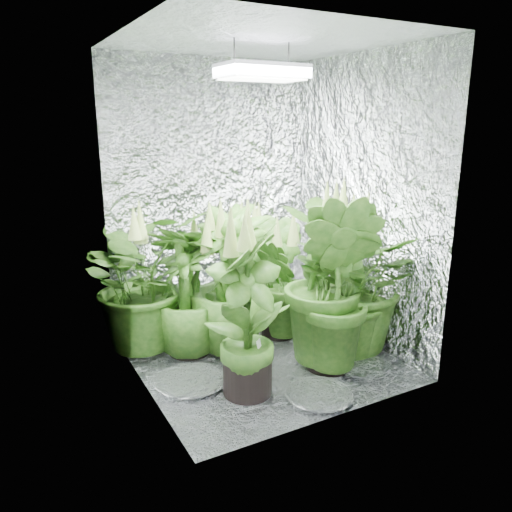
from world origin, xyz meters
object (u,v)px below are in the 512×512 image
object	(u,v)px
grow_lamp	(262,72)
plant_a	(143,281)
circulation_fan	(287,294)
plant_d	(187,292)
plant_b	(253,266)
plant_f	(247,312)
plant_g	(332,284)
plant_c	(279,280)
plant_h	(229,282)
plant_e	(354,281)

from	to	relation	value
grow_lamp	plant_a	world-z (taller)	grow_lamp
plant_a	circulation_fan	xyz separation A→B (m)	(1.23, 0.10, -0.34)
grow_lamp	plant_d	xyz separation A→B (m)	(-0.40, 0.31, -1.38)
plant_b	plant_f	size ratio (longest dim) A/B	0.87
plant_g	plant_b	bearing A→B (deg)	92.95
plant_a	plant_g	world-z (taller)	plant_g
plant_d	circulation_fan	bearing A→B (deg)	17.33
plant_c	plant_h	world-z (taller)	plant_h
circulation_fan	plant_f	bearing A→B (deg)	-138.32
grow_lamp	plant_b	bearing A→B (deg)	66.67
plant_f	grow_lamp	bearing A→B (deg)	50.70
grow_lamp	plant_h	bearing A→B (deg)	120.60
plant_g	plant_e	bearing A→B (deg)	16.75
plant_c	plant_f	world-z (taller)	plant_f
grow_lamp	plant_e	world-z (taller)	grow_lamp
grow_lamp	plant_g	world-z (taller)	grow_lamp
plant_b	plant_e	world-z (taller)	plant_e
plant_a	plant_f	xyz separation A→B (m)	(0.35, -0.88, 0.01)
plant_b	plant_f	distance (m)	1.15
grow_lamp	plant_c	xyz separation A→B (m)	(0.30, 0.27, -1.40)
grow_lamp	plant_g	xyz separation A→B (m)	(0.33, -0.32, -1.26)
plant_d	plant_g	distance (m)	0.96
plant_a	plant_f	size ratio (longest dim) A/B	0.97
plant_f	plant_h	size ratio (longest dim) A/B	1.03
plant_a	grow_lamp	bearing A→B (deg)	-39.08
plant_c	plant_h	size ratio (longest dim) A/B	0.87
plant_e	plant_h	bearing A→B (deg)	146.37
plant_d	circulation_fan	size ratio (longest dim) A/B	2.56
plant_h	circulation_fan	bearing A→B (deg)	28.72
grow_lamp	plant_h	xyz separation A→B (m)	(-0.13, 0.22, -1.33)
plant_c	plant_d	distance (m)	0.70
plant_g	plant_h	xyz separation A→B (m)	(-0.46, 0.54, -0.07)
plant_d	plant_h	size ratio (longest dim) A/B	0.91
plant_f	plant_b	bearing A→B (deg)	60.33
plant_c	plant_b	bearing A→B (deg)	93.07
plant_a	circulation_fan	size ratio (longest dim) A/B	2.82
plant_f	plant_g	bearing A→B (deg)	3.71
plant_c	plant_e	size ratio (longest dim) A/B	0.81
plant_c	plant_h	xyz separation A→B (m)	(-0.43, -0.04, 0.07)
grow_lamp	plant_b	xyz separation A→B (m)	(0.28, 0.64, -1.38)
circulation_fan	plant_h	bearing A→B (deg)	-157.50
grow_lamp	plant_c	world-z (taller)	grow_lamp
plant_f	plant_h	bearing A→B (deg)	74.55
grow_lamp	plant_b	distance (m)	1.55
grow_lamp	circulation_fan	world-z (taller)	grow_lamp
plant_c	circulation_fan	xyz separation A→B (m)	(0.29, 0.35, -0.27)
plant_b	plant_e	size ratio (longest dim) A/B	0.84
grow_lamp	plant_d	distance (m)	1.47
grow_lamp	plant_f	size ratio (longest dim) A/B	0.45
plant_e	circulation_fan	world-z (taller)	plant_e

